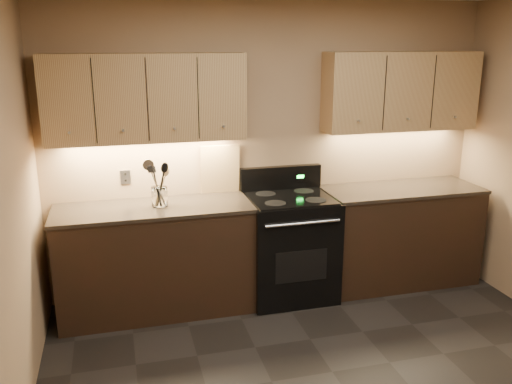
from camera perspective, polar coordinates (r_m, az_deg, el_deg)
The scene contains 14 objects.
wall_back at distance 4.92m, azimuth 1.61°, elevation 4.58°, with size 4.00×0.04×2.60m, color #A0825E.
counter_left at distance 4.69m, azimuth -10.50°, elevation -6.93°, with size 1.62×0.62×0.93m.
counter_right at distance 5.33m, azimuth 14.77°, elevation -4.38°, with size 1.46×0.62×0.93m.
stove at distance 4.88m, azimuth 3.51°, elevation -5.59°, with size 0.76×0.68×1.14m.
upper_cab_left at distance 4.51m, azimuth -11.51°, elevation 9.67°, with size 1.60×0.30×0.70m, color tan.
upper_cab_right at distance 5.17m, azimuth 14.99°, elevation 10.21°, with size 1.44×0.30×0.70m, color tan.
outlet_plate at distance 4.76m, azimuth -13.58°, elevation 1.53°, with size 0.09×0.01×0.12m, color #B2B5BA.
utensil_crock at distance 4.51m, azimuth -10.12°, elevation -0.54°, with size 0.16×0.16×0.16m.
cutting_board at distance 4.81m, azimuth -3.80°, elevation 2.43°, with size 0.34×0.02×0.44m, color #DDBD77.
wooden_spoon at distance 4.49m, azimuth -10.56°, elevation 0.63°, with size 0.06×0.06×0.31m, color #DDBD77, non-canonical shape.
black_spoon at distance 4.51m, azimuth -10.42°, elevation 0.97°, with size 0.06×0.06×0.36m, color black, non-canonical shape.
black_turner at distance 4.47m, azimuth -10.07°, elevation 0.70°, with size 0.08×0.08×0.33m, color black, non-canonical shape.
steel_spatula at distance 4.50m, azimuth -9.84°, elevation 1.02°, with size 0.08×0.08×0.36m, color silver, non-canonical shape.
steel_skimmer at distance 4.48m, azimuth -9.73°, elevation 1.09°, with size 0.09×0.09×0.38m, color silver, non-canonical shape.
Camera 1 is at (-1.37, -2.63, 2.25)m, focal length 38.00 mm.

